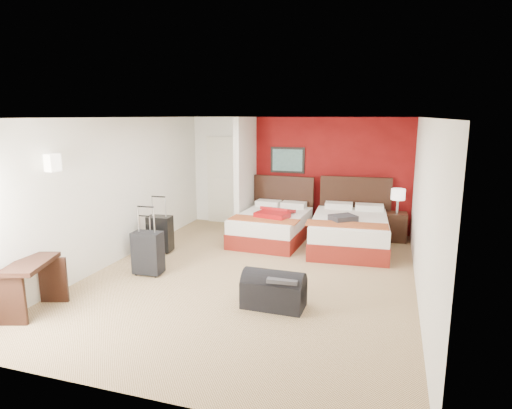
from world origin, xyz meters
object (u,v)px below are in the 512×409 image
at_px(desk, 33,287).
at_px(duffel_bag, 274,292).
at_px(table_lamp, 398,201).
at_px(suitcase_black, 160,235).
at_px(red_suitcase_open, 275,213).
at_px(nightstand, 396,227).
at_px(bed_left, 272,227).
at_px(bed_right, 349,233).
at_px(suitcase_navy, 146,245).
at_px(suitcase_charcoal, 148,254).

bearing_deg(desk, duffel_bag, 2.93).
distance_m(table_lamp, suitcase_black, 4.76).
height_order(red_suitcase_open, nightstand, red_suitcase_open).
bearing_deg(table_lamp, suitcase_black, -153.19).
height_order(bed_left, desk, desk).
relative_size(nightstand, suitcase_black, 0.88).
height_order(bed_left, bed_right, bed_right).
relative_size(red_suitcase_open, duffel_bag, 1.04).
bearing_deg(bed_right, suitcase_navy, -157.66).
height_order(nightstand, desk, desk).
height_order(suitcase_charcoal, desk, desk).
relative_size(bed_right, table_lamp, 4.08).
distance_m(bed_left, desk, 4.64).
relative_size(bed_left, table_lamp, 3.76).
xyz_separation_m(suitcase_black, suitcase_navy, (-0.08, -0.38, -0.10)).
xyz_separation_m(bed_right, table_lamp, (0.86, 0.82, 0.53)).
bearing_deg(bed_left, bed_right, 0.41).
bearing_deg(duffel_bag, suitcase_charcoal, 166.98).
xyz_separation_m(table_lamp, desk, (-4.49, -4.92, -0.48)).
bearing_deg(bed_left, suitcase_charcoal, -116.49).
distance_m(bed_left, red_suitcase_open, 0.36).
bearing_deg(suitcase_navy, red_suitcase_open, 36.39).
bearing_deg(nightstand, table_lamp, 0.00).
relative_size(red_suitcase_open, suitcase_charcoal, 1.27).
xyz_separation_m(bed_left, suitcase_navy, (-1.87, -1.76, -0.05)).
bearing_deg(bed_left, suitcase_navy, -134.09).
distance_m(suitcase_black, suitcase_navy, 0.40).
height_order(suitcase_charcoal, suitcase_navy, suitcase_charcoal).
distance_m(nightstand, desk, 6.66).
relative_size(suitcase_black, suitcase_charcoal, 0.98).
xyz_separation_m(bed_right, suitcase_black, (-3.37, -1.32, 0.03)).
distance_m(bed_right, desk, 5.48).
bearing_deg(red_suitcase_open, desk, -105.28).
relative_size(bed_left, desk, 2.23).
bearing_deg(suitcase_charcoal, nightstand, 37.59).
xyz_separation_m(nightstand, duffel_bag, (-1.56, -3.80, -0.08)).
bearing_deg(suitcase_navy, desk, -98.17).
relative_size(bed_right, duffel_bag, 2.46).
relative_size(suitcase_black, duffel_bag, 0.80).
bearing_deg(table_lamp, suitcase_navy, -149.69).
bearing_deg(duffel_bag, nightstand, 68.77).
bearing_deg(red_suitcase_open, bed_right, 14.18).
height_order(red_suitcase_open, suitcase_charcoal, suitcase_charcoal).
bearing_deg(table_lamp, bed_right, -136.39).
xyz_separation_m(bed_left, duffel_bag, (0.87, -3.05, -0.07)).
bearing_deg(table_lamp, red_suitcase_open, -159.82).
bearing_deg(suitcase_charcoal, suitcase_black, 107.67).
distance_m(bed_left, duffel_bag, 3.17).
relative_size(bed_right, suitcase_black, 3.06).
bearing_deg(nightstand, red_suitcase_open, -161.98).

